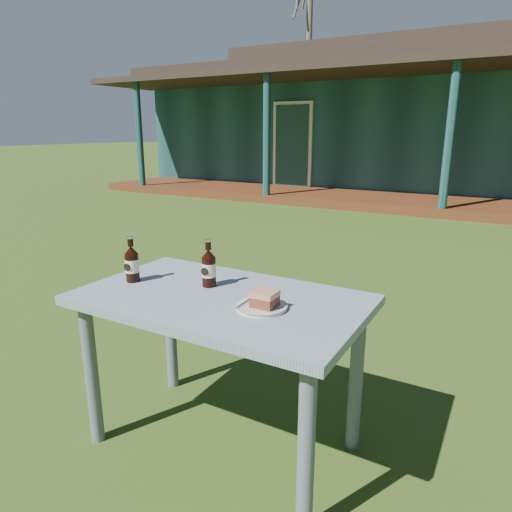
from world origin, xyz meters
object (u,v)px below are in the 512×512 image
Objects in this scene: cake_slice at (265,299)px; cola_bottle_near at (209,268)px; cafe_table at (221,318)px; plate at (261,306)px; cola_bottle_far at (132,264)px.

cola_bottle_near reaches higher than cake_slice.
cake_slice is at bearing -10.56° from cafe_table.
cafe_table is at bearing 169.44° from cake_slice.
cafe_table is 0.23m from cola_bottle_near.
cola_bottle_near is at bearing 160.93° from cake_slice.
plate is at bearing -10.23° from cafe_table.
cola_bottle_far is at bearing -179.73° from plate.
cafe_table is 0.28m from cake_slice.
cola_bottle_far is (-0.67, -0.00, 0.08)m from plate.
cola_bottle_near is (-0.11, 0.08, 0.19)m from cafe_table.
cafe_table is at bearing -34.25° from cola_bottle_near.
plate is at bearing -19.28° from cola_bottle_near.
cola_bottle_far is at bearing -160.84° from cola_bottle_near.
cola_bottle_far is at bearing 179.90° from cake_slice.
plate reaches higher than cafe_table.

